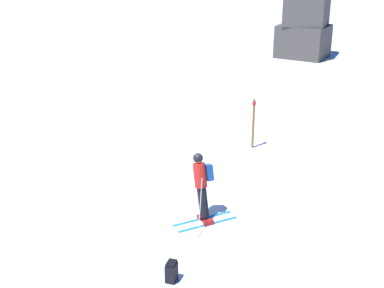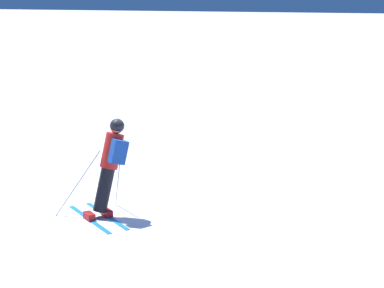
% 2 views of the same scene
% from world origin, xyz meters
% --- Properties ---
extents(ground_plane, '(300.00, 300.00, 0.00)m').
position_xyz_m(ground_plane, '(0.00, 0.00, 0.00)').
color(ground_plane, white).
extents(skier, '(1.52, 1.76, 1.91)m').
position_xyz_m(skier, '(0.94, 0.17, 1.06)').
color(skier, '#1E7AC6').
rests_on(skier, ground).
extents(rock_pillar, '(3.02, 2.65, 5.86)m').
position_xyz_m(rock_pillar, '(-3.86, 21.94, 2.45)').
color(rock_pillar, '#4C4742').
rests_on(rock_pillar, ground).
extents(spare_backpack, '(0.28, 0.34, 0.50)m').
position_xyz_m(spare_backpack, '(1.80, -2.75, 0.24)').
color(spare_backpack, black).
rests_on(spare_backpack, ground).
extents(trail_marker, '(0.13, 0.13, 1.87)m').
position_xyz_m(trail_marker, '(-0.03, 5.73, 1.03)').
color(trail_marker, brown).
rests_on(trail_marker, ground).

